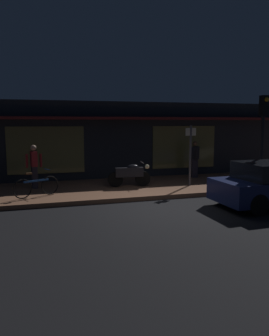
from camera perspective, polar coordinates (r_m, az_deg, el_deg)
The scene contains 9 objects.
ground_plane at distance 10.55m, azimuth 4.04°, elevation -6.82°, with size 60.00×60.00×0.00m, color black.
sidewalk_slab at distance 13.31m, azimuth -0.51°, elevation -3.39°, with size 18.00×4.00×0.15m, color brown.
storefront_building at distance 16.36m, azimuth -3.83°, elevation 4.80°, with size 18.00×3.30×3.60m.
motorcycle at distance 13.05m, azimuth -0.78°, elevation -1.06°, with size 1.70×0.55×0.97m.
bicycle_parked at distance 11.78m, azimuth -16.51°, elevation -3.04°, with size 1.52×0.75×0.91m.
person_photographer at distance 13.25m, azimuth -16.89°, elevation 0.40°, with size 0.62×0.41×1.67m.
person_bystander at distance 15.48m, azimuth 10.28°, elevation 1.64°, with size 0.40×0.62×1.67m.
sign_post at distance 13.39m, azimuth 9.58°, elevation 2.78°, with size 0.44×0.09×2.40m.
traffic_light_pole at distance 12.56m, azimuth 21.20°, elevation 6.45°, with size 0.24×0.33×3.60m.
Camera 1 is at (-3.62, -9.54, 2.66)m, focal length 35.44 mm.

